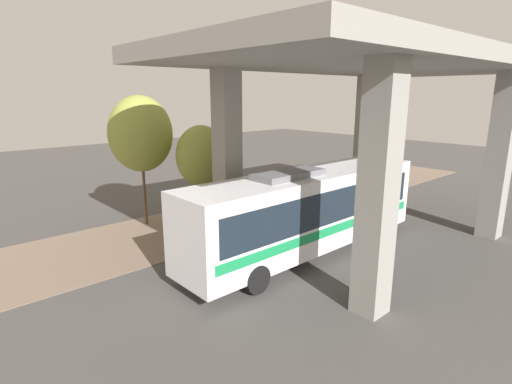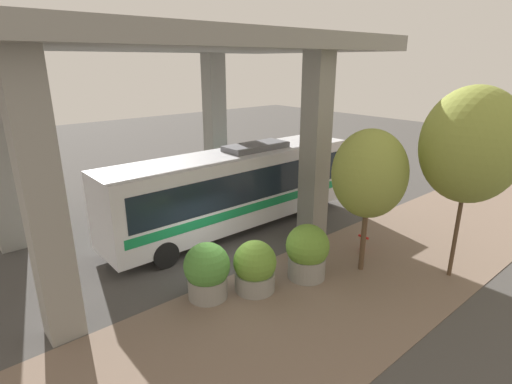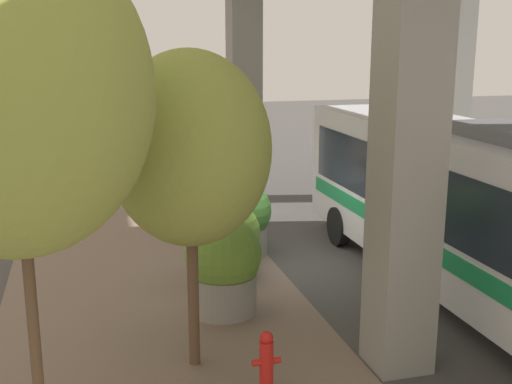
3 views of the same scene
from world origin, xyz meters
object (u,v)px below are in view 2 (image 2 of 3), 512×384
at_px(street_tree_far, 471,145).
at_px(fire_hydrant, 363,238).
at_px(bus, 236,186).
at_px(planter_middle, 207,271).
at_px(planter_front, 307,252).
at_px(street_tree_near, 369,174).
at_px(planter_back, 255,267).

bearing_deg(street_tree_far, fire_hydrant, 12.87).
relative_size(bus, planter_middle, 6.38).
bearing_deg(planter_middle, planter_front, -109.97).
distance_m(planter_front, street_tree_near, 3.33).
bearing_deg(fire_hydrant, planter_front, 88.88).
distance_m(planter_front, planter_back, 1.95).
xyz_separation_m(bus, street_tree_far, (-8.10, -3.12, 2.62)).
distance_m(bus, street_tree_near, 6.16).
bearing_deg(bus, street_tree_far, -158.91).
distance_m(planter_back, street_tree_near, 4.87).
bearing_deg(planter_middle, fire_hydrant, -100.97).
distance_m(bus, planter_front, 5.10).
distance_m(fire_hydrant, street_tree_far, 5.16).
bearing_deg(street_tree_near, bus, 10.89).
relative_size(bus, planter_front, 6.07).
height_order(planter_front, street_tree_far, street_tree_far).
bearing_deg(fire_hydrant, planter_back, 83.15).
bearing_deg(planter_middle, planter_back, -114.69).
height_order(bus, planter_back, bus).
bearing_deg(planter_back, planter_front, -106.24).
relative_size(planter_back, street_tree_far, 0.27).
height_order(planter_middle, planter_back, planter_middle).
relative_size(fire_hydrant, planter_front, 0.55).
xyz_separation_m(street_tree_near, street_tree_far, (-2.25, -2.00, 1.05)).
bearing_deg(planter_back, street_tree_far, -122.75).
height_order(bus, street_tree_near, street_tree_near).
height_order(planter_back, street_tree_near, street_tree_near).
relative_size(planter_front, planter_middle, 1.05).
relative_size(bus, street_tree_far, 1.82).
distance_m(planter_front, street_tree_far, 6.19).
height_order(planter_front, street_tree_near, street_tree_near).
xyz_separation_m(planter_middle, planter_back, (-0.64, -1.40, -0.10)).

